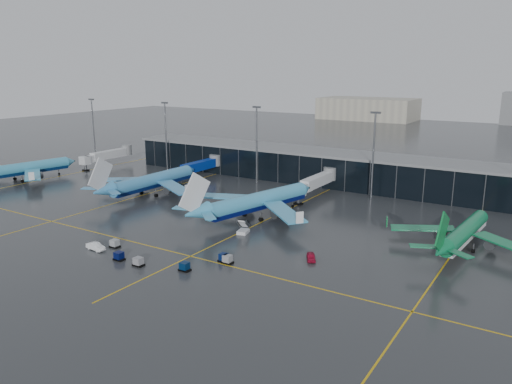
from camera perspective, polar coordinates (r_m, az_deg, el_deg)
The scene contains 13 objects.
ground at distance 120.50m, azimuth -6.62°, elevation -4.20°, with size 600.00×600.00×0.00m, color #282B2D.
terminal_pier at distance 170.30m, azimuth 6.51°, elevation 3.02°, with size 142.00×17.00×10.70m.
jet_bridges at distance 173.16m, azimuth -6.79°, elevation 2.90°, with size 94.00×27.50×7.20m.
flood_masts at distance 156.09m, azimuth 6.31°, elevation 5.17°, with size 203.00×0.50×25.50m.
taxi_lines at distance 123.15m, azimuth 0.13°, elevation -3.70°, with size 220.00×120.00×0.02m.
airliner_klm_west at distance 187.88m, azimuth -25.11°, elevation 3.16°, with size 37.35×42.54×13.07m, color #3B99C1, non-canonical shape.
airliner_arkefly at distance 154.28m, azimuth -11.73°, elevation 2.19°, with size 38.53×43.88×13.48m, color #3C8CC6, non-canonical shape.
airliner_klm_near at distance 127.24m, azimuth 0.31°, elevation 0.11°, with size 39.61×45.11×13.86m, color #3E9ECE, non-canonical shape.
airliner_aer_lingus at distance 114.43m, azimuth 22.82°, elevation -3.25°, with size 32.21×36.68×11.27m, color #0D7142, non-canonical shape.
baggage_carts at distance 101.48m, azimuth -10.13°, elevation -7.39°, with size 27.97×12.09×1.70m.
mobile_airstair at distance 116.36m, azimuth -1.47°, elevation -4.37°, with size 2.88×3.62×3.45m.
service_van_red at distance 101.03m, azimuth 6.31°, elevation -7.38°, with size 1.68×4.18×1.42m, color #A70C2C.
service_van_white at distance 111.17m, azimuth -17.85°, elevation -5.94°, with size 1.67×4.79×1.58m, color white.
Camera 1 is at (72.51, -88.79, 37.14)m, focal length 35.00 mm.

